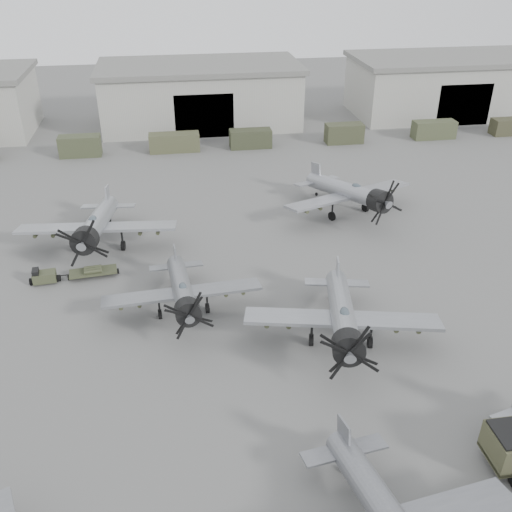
{
  "coord_description": "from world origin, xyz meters",
  "views": [
    {
      "loc": [
        -4.85,
        -22.53,
        24.85
      ],
      "look_at": [
        1.19,
        16.42,
        2.5
      ],
      "focal_mm": 40.0,
      "sensor_mm": 36.0,
      "label": 1
    }
  ],
  "objects_px": {
    "aircraft_mid_2": "(343,318)",
    "aircraft_far_1": "(352,193)",
    "aircraft_mid_1": "(183,292)",
    "aircraft_far_0": "(96,225)",
    "tug_trailer": "(63,275)"
  },
  "relations": [
    {
      "from": "aircraft_far_1",
      "to": "tug_trailer",
      "type": "relative_size",
      "value": 2.05
    },
    {
      "from": "aircraft_far_0",
      "to": "aircraft_mid_1",
      "type": "bearing_deg",
      "value": -52.1
    },
    {
      "from": "aircraft_far_0",
      "to": "aircraft_far_1",
      "type": "relative_size",
      "value": 1.02
    },
    {
      "from": "aircraft_far_1",
      "to": "tug_trailer",
      "type": "xyz_separation_m",
      "value": [
        -26.83,
        -8.22,
        -2.03
      ]
    },
    {
      "from": "aircraft_far_0",
      "to": "aircraft_far_1",
      "type": "distance_m",
      "value": 24.63
    },
    {
      "from": "aircraft_mid_2",
      "to": "aircraft_far_1",
      "type": "bearing_deg",
      "value": 83.73
    },
    {
      "from": "aircraft_mid_2",
      "to": "aircraft_mid_1",
      "type": "bearing_deg",
      "value": 165.43
    },
    {
      "from": "aircraft_far_0",
      "to": "tug_trailer",
      "type": "xyz_separation_m",
      "value": [
        -2.47,
        -4.62,
        -2.05
      ]
    },
    {
      "from": "aircraft_mid_1",
      "to": "aircraft_far_0",
      "type": "xyz_separation_m",
      "value": [
        -7.09,
        11.17,
        0.42
      ]
    },
    {
      "from": "aircraft_mid_2",
      "to": "aircraft_far_1",
      "type": "distance_m",
      "value": 21.22
    },
    {
      "from": "aircraft_mid_1",
      "to": "aircraft_far_0",
      "type": "distance_m",
      "value": 13.24
    },
    {
      "from": "aircraft_mid_2",
      "to": "aircraft_far_0",
      "type": "xyz_separation_m",
      "value": [
        -17.57,
        16.5,
        0.13
      ]
    },
    {
      "from": "tug_trailer",
      "to": "aircraft_far_0",
      "type": "bearing_deg",
      "value": 55.99
    },
    {
      "from": "aircraft_mid_1",
      "to": "tug_trailer",
      "type": "bearing_deg",
      "value": 141.51
    },
    {
      "from": "aircraft_mid_1",
      "to": "aircraft_far_0",
      "type": "relative_size",
      "value": 0.83
    }
  ]
}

